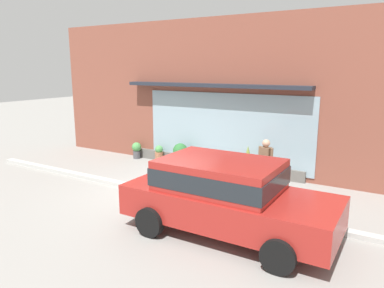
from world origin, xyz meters
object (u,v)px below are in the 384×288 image
pedestrian_with_handbag (266,164)px  potted_plant_by_entrance (180,154)px  parked_car_red (225,193)px  fire_hydrant (237,179)px  potted_plant_corner_tall (137,149)px  potted_plant_trailing_edge (159,154)px  potted_plant_doorstep (248,163)px

pedestrian_with_handbag → potted_plant_by_entrance: bearing=173.1°
potted_plant_by_entrance → pedestrian_with_handbag: bearing=-19.1°
parked_car_red → potted_plant_by_entrance: bearing=132.6°
fire_hydrant → pedestrian_with_handbag: 0.92m
fire_hydrant → potted_plant_corner_tall: bearing=159.4°
pedestrian_with_handbag → potted_plant_trailing_edge: pedestrian_with_handbag is taller
fire_hydrant → parked_car_red: size_ratio=0.21×
parked_car_red → potted_plant_trailing_edge: (-4.76, 4.16, -0.60)m
potted_plant_corner_tall → potted_plant_by_entrance: size_ratio=0.74×
pedestrian_with_handbag → potted_plant_trailing_edge: size_ratio=2.49×
pedestrian_with_handbag → potted_plant_corner_tall: bearing=178.3°
parked_car_red → pedestrian_with_handbag: bearing=91.4°
pedestrian_with_handbag → parked_car_red: (0.08, -2.73, 0.00)m
parked_car_red → potted_plant_doorstep: size_ratio=4.17×
potted_plant_trailing_edge → potted_plant_by_entrance: size_ratio=0.74×
fire_hydrant → potted_plant_corner_tall: 5.46m
potted_plant_trailing_edge → potted_plant_by_entrance: (1.07, -0.18, 0.16)m
pedestrian_with_handbag → parked_car_red: size_ratio=0.36×
parked_car_red → potted_plant_corner_tall: (-5.84, 4.16, -0.56)m
potted_plant_doorstep → potted_plant_trailing_edge: potted_plant_doorstep is taller
potted_plant_doorstep → potted_plant_trailing_edge: bearing=176.7°
fire_hydrant → potted_plant_trailing_edge: bearing=154.6°
potted_plant_doorstep → potted_plant_corner_tall: size_ratio=1.68×
potted_plant_corner_tall → fire_hydrant: bearing=-20.6°
fire_hydrant → potted_plant_doorstep: potted_plant_doorstep is taller
potted_plant_doorstep → potted_plant_trailing_edge: size_ratio=1.68×
fire_hydrant → potted_plant_corner_tall: fire_hydrant is taller
potted_plant_trailing_edge → potted_plant_doorstep: bearing=-3.3°
fire_hydrant → potted_plant_doorstep: 1.75m
potted_plant_trailing_edge → fire_hydrant: bearing=-25.4°
pedestrian_with_handbag → potted_plant_corner_tall: pedestrian_with_handbag is taller
potted_plant_doorstep → potted_plant_by_entrance: size_ratio=1.24×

